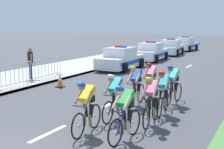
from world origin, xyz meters
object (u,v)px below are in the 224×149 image
at_px(crowd_barrier_rear, 48,68).
at_px(cyclist_seventh, 151,80).
at_px(police_car_second, 151,52).
at_px(police_car_third, 171,48).
at_px(cyclist_second, 125,112).
at_px(cyclist_eighth, 173,84).
at_px(cyclist_third, 115,96).
at_px(spectator_closest, 30,61).
at_px(traffic_cone_near, 60,81).
at_px(cyclist_lead, 86,106).
at_px(cyclist_fifth, 136,85).
at_px(police_car_nearest, 121,59).
at_px(police_car_furthest, 185,44).
at_px(cyclist_sixth, 163,91).
at_px(crowd_barrier_middle, 14,75).
at_px(cyclist_fourth, 151,100).

bearing_deg(crowd_barrier_rear, cyclist_seventh, -13.68).
distance_m(police_car_second, police_car_third, 5.54).
distance_m(cyclist_second, cyclist_eighth, 4.36).
xyz_separation_m(cyclist_third, crowd_barrier_rear, (-6.59, 4.88, -0.14)).
height_order(cyclist_third, spectator_closest, spectator_closest).
bearing_deg(crowd_barrier_rear, police_car_third, 83.90).
relative_size(cyclist_third, traffic_cone_near, 2.69).
bearing_deg(traffic_cone_near, cyclist_lead, -46.93).
bearing_deg(cyclist_second, police_car_third, 104.23).
height_order(cyclist_lead, cyclist_fifth, same).
xyz_separation_m(police_car_nearest, police_car_furthest, (-0.00, 16.85, 0.00)).
xyz_separation_m(cyclist_sixth, cyclist_seventh, (-1.15, 1.91, 0.00)).
bearing_deg(traffic_cone_near, cyclist_second, -40.45).
height_order(cyclist_sixth, traffic_cone_near, cyclist_sixth).
xyz_separation_m(cyclist_seventh, cyclist_eighth, (1.05, -0.42, 0.00)).
relative_size(cyclist_eighth, crowd_barrier_middle, 0.74).
bearing_deg(cyclist_lead, crowd_barrier_rear, 135.45).
relative_size(cyclist_fourth, cyclist_fifth, 1.00).
xyz_separation_m(cyclist_fourth, spectator_closest, (-8.42, 4.09, 0.30)).
relative_size(cyclist_eighth, spectator_closest, 1.03).
distance_m(cyclist_third, police_car_nearest, 11.42).
height_order(cyclist_third, cyclist_fourth, same).
relative_size(cyclist_seventh, spectator_closest, 1.03).
xyz_separation_m(cyclist_fourth, cyclist_eighth, (-0.16, 2.77, 0.00)).
bearing_deg(cyclist_fourth, police_car_third, 105.57).
height_order(cyclist_sixth, cyclist_seventh, same).
xyz_separation_m(cyclist_sixth, traffic_cone_near, (-5.88, 2.09, -0.48)).
height_order(cyclist_fifth, spectator_closest, spectator_closest).
height_order(police_car_second, police_car_third, same).
bearing_deg(cyclist_second, police_car_second, 108.45).
height_order(cyclist_sixth, police_car_furthest, police_car_furthest).
xyz_separation_m(cyclist_eighth, police_car_third, (-5.84, 18.76, -0.11)).
bearing_deg(police_car_third, cyclist_third, -77.48).
distance_m(cyclist_eighth, crowd_barrier_rear, 7.89).
relative_size(cyclist_fifth, spectator_closest, 1.03).
relative_size(police_car_second, crowd_barrier_rear, 1.92).
distance_m(cyclist_third, spectator_closest, 8.34).
bearing_deg(cyclist_third, cyclist_eighth, 70.02).
relative_size(cyclist_lead, police_car_furthest, 0.38).
bearing_deg(cyclist_sixth, cyclist_lead, -113.90).
distance_m(cyclist_second, cyclist_sixth, 2.86).
bearing_deg(crowd_barrier_middle, police_car_third, 85.12).
bearing_deg(police_car_furthest, cyclist_lead, -80.73).
xyz_separation_m(police_car_nearest, spectator_closest, (-2.42, -6.19, 0.40)).
height_order(police_car_second, traffic_cone_near, police_car_second).
height_order(cyclist_lead, cyclist_third, same).
xyz_separation_m(cyclist_lead, spectator_closest, (-7.10, 5.66, 0.30)).
height_order(cyclist_eighth, crowd_barrier_middle, cyclist_eighth).
bearing_deg(police_car_furthest, cyclist_fifth, -79.52).
xyz_separation_m(cyclist_fourth, police_car_third, (-6.00, 21.54, -0.11)).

